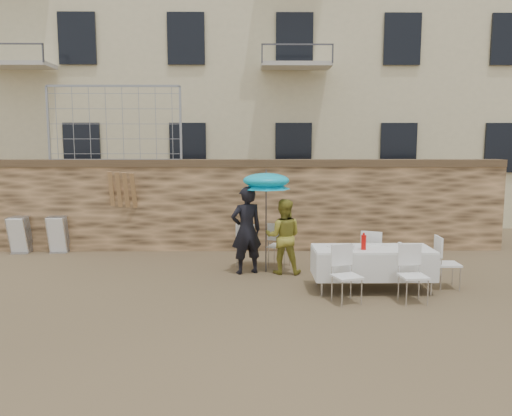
{
  "coord_description": "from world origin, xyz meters",
  "views": [
    {
      "loc": [
        0.29,
        -7.27,
        2.62
      ],
      "look_at": [
        0.4,
        2.2,
        1.4
      ],
      "focal_mm": 35.0,
      "sensor_mm": 36.0,
      "label": 1
    }
  ],
  "objects_px": {
    "man_suit": "(246,230)",
    "table_chair_front_right": "(413,275)",
    "table_chair_back": "(372,254)",
    "couple_chair_left": "(247,245)",
    "couple_chair_right": "(279,245)",
    "table_chair_front_left": "(347,275)",
    "chair_stack_left": "(23,233)",
    "woman_dress": "(283,236)",
    "table_chair_side": "(448,262)",
    "soda_bottle": "(364,242)",
    "banquet_table": "(373,250)",
    "umbrella": "(266,184)",
    "chair_stack_right": "(60,233)"
  },
  "relations": [
    {
      "from": "man_suit",
      "to": "table_chair_front_right",
      "type": "relative_size",
      "value": 1.85
    },
    {
      "from": "table_chair_back",
      "to": "couple_chair_left",
      "type": "bearing_deg",
      "value": 2.74
    },
    {
      "from": "couple_chair_right",
      "to": "table_chair_back",
      "type": "distance_m",
      "value": 2.01
    },
    {
      "from": "couple_chair_left",
      "to": "couple_chair_right",
      "type": "relative_size",
      "value": 1.0
    },
    {
      "from": "table_chair_front_left",
      "to": "chair_stack_left",
      "type": "xyz_separation_m",
      "value": [
        -7.12,
        4.03,
        -0.02
      ]
    },
    {
      "from": "chair_stack_left",
      "to": "woman_dress",
      "type": "bearing_deg",
      "value": -18.49
    },
    {
      "from": "woman_dress",
      "to": "table_chair_side",
      "type": "height_order",
      "value": "woman_dress"
    },
    {
      "from": "couple_chair_left",
      "to": "couple_chair_right",
      "type": "bearing_deg",
      "value": -170.88
    },
    {
      "from": "woman_dress",
      "to": "couple_chair_right",
      "type": "xyz_separation_m",
      "value": [
        -0.05,
        0.55,
        -0.28
      ]
    },
    {
      "from": "soda_bottle",
      "to": "table_chair_front_left",
      "type": "relative_size",
      "value": 0.27
    },
    {
      "from": "couple_chair_right",
      "to": "banquet_table",
      "type": "relative_size",
      "value": 0.46
    },
    {
      "from": "woman_dress",
      "to": "table_chair_back",
      "type": "bearing_deg",
      "value": 173.51
    },
    {
      "from": "table_chair_front_left",
      "to": "chair_stack_left",
      "type": "relative_size",
      "value": 1.04
    },
    {
      "from": "chair_stack_left",
      "to": "soda_bottle",
      "type": "bearing_deg",
      "value": -24.48
    },
    {
      "from": "man_suit",
      "to": "table_chair_front_left",
      "type": "xyz_separation_m",
      "value": [
        1.67,
        -1.95,
        -0.41
      ]
    },
    {
      "from": "table_chair_back",
      "to": "chair_stack_left",
      "type": "relative_size",
      "value": 1.04
    },
    {
      "from": "woman_dress",
      "to": "couple_chair_left",
      "type": "bearing_deg",
      "value": -29.62
    },
    {
      "from": "table_chair_front_left",
      "to": "table_chair_back",
      "type": "height_order",
      "value": "same"
    },
    {
      "from": "man_suit",
      "to": "chair_stack_left",
      "type": "relative_size",
      "value": 1.93
    },
    {
      "from": "woman_dress",
      "to": "chair_stack_left",
      "type": "distance_m",
      "value": 6.55
    },
    {
      "from": "umbrella",
      "to": "table_chair_front_left",
      "type": "xyz_separation_m",
      "value": [
        1.27,
        -2.05,
        -1.34
      ]
    },
    {
      "from": "chair_stack_left",
      "to": "table_chair_back",
      "type": "bearing_deg",
      "value": -17.35
    },
    {
      "from": "table_chair_front_right",
      "to": "table_chair_side",
      "type": "height_order",
      "value": "same"
    },
    {
      "from": "table_chair_front_right",
      "to": "table_chair_front_left",
      "type": "bearing_deg",
      "value": 174.58
    },
    {
      "from": "umbrella",
      "to": "table_chair_front_right",
      "type": "distance_m",
      "value": 3.41
    },
    {
      "from": "man_suit",
      "to": "couple_chair_left",
      "type": "height_order",
      "value": "man_suit"
    },
    {
      "from": "table_chair_side",
      "to": "chair_stack_right",
      "type": "bearing_deg",
      "value": 70.51
    },
    {
      "from": "umbrella",
      "to": "woman_dress",
      "type": "bearing_deg",
      "value": -15.95
    },
    {
      "from": "woman_dress",
      "to": "banquet_table",
      "type": "distance_m",
      "value": 1.94
    },
    {
      "from": "soda_bottle",
      "to": "table_chair_front_left",
      "type": "xyz_separation_m",
      "value": [
        -0.4,
        -0.6,
        -0.43
      ]
    },
    {
      "from": "table_chair_back",
      "to": "table_chair_side",
      "type": "xyz_separation_m",
      "value": [
        1.2,
        -0.7,
        0.0
      ]
    },
    {
      "from": "couple_chair_left",
      "to": "table_chair_back",
      "type": "distance_m",
      "value": 2.65
    },
    {
      "from": "table_chair_front_left",
      "to": "table_chair_side",
      "type": "xyz_separation_m",
      "value": [
        2.0,
        0.85,
        0.0
      ]
    },
    {
      "from": "table_chair_side",
      "to": "chair_stack_left",
      "type": "relative_size",
      "value": 1.04
    },
    {
      "from": "couple_chair_right",
      "to": "umbrella",
      "type": "bearing_deg",
      "value": 80.18
    },
    {
      "from": "table_chair_side",
      "to": "table_chair_front_right",
      "type": "bearing_deg",
      "value": 134.99
    },
    {
      "from": "table_chair_front_left",
      "to": "table_chair_side",
      "type": "bearing_deg",
      "value": 3.77
    },
    {
      "from": "couple_chair_right",
      "to": "banquet_table",
      "type": "bearing_deg",
      "value": 155.75
    },
    {
      "from": "table_chair_front_left",
      "to": "table_chair_side",
      "type": "height_order",
      "value": "same"
    },
    {
      "from": "soda_bottle",
      "to": "chair_stack_left",
      "type": "xyz_separation_m",
      "value": [
        -7.52,
        3.43,
        -0.45
      ]
    },
    {
      "from": "couple_chair_right",
      "to": "table_chair_front_right",
      "type": "relative_size",
      "value": 1.0
    },
    {
      "from": "umbrella",
      "to": "chair_stack_right",
      "type": "bearing_deg",
      "value": 158.27
    },
    {
      "from": "man_suit",
      "to": "soda_bottle",
      "type": "distance_m",
      "value": 2.47
    },
    {
      "from": "soda_bottle",
      "to": "chair_stack_right",
      "type": "relative_size",
      "value": 0.28
    },
    {
      "from": "man_suit",
      "to": "table_chair_side",
      "type": "height_order",
      "value": "man_suit"
    },
    {
      "from": "soda_bottle",
      "to": "table_chair_front_right",
      "type": "distance_m",
      "value": 1.02
    },
    {
      "from": "man_suit",
      "to": "banquet_table",
      "type": "distance_m",
      "value": 2.57
    },
    {
      "from": "woman_dress",
      "to": "chair_stack_left",
      "type": "relative_size",
      "value": 1.65
    },
    {
      "from": "woman_dress",
      "to": "table_chair_back",
      "type": "height_order",
      "value": "woman_dress"
    },
    {
      "from": "man_suit",
      "to": "umbrella",
      "type": "bearing_deg",
      "value": 172.81
    }
  ]
}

